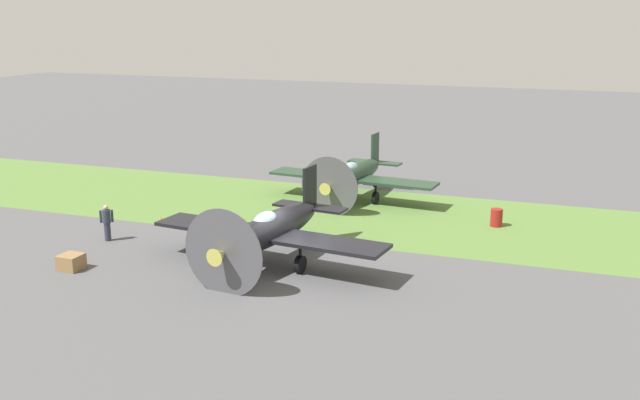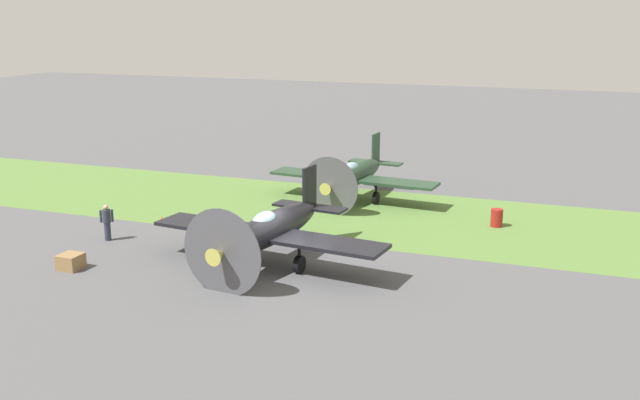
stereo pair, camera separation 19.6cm
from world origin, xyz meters
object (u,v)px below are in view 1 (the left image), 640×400
ground_crew_chief (107,222)px  runway_marker_cone (161,221)px  airplane_lead (271,229)px  airplane_wingman (354,175)px  fuel_drum (496,218)px  supply_crate (71,262)px

ground_crew_chief → runway_marker_cone: bearing=39.2°
airplane_lead → airplane_wingman: bearing=-83.1°
runway_marker_cone → fuel_drum: bearing=-160.7°
airplane_lead → fuel_drum: bearing=-125.7°
airplane_wingman → runway_marker_cone: (7.61, 8.22, -1.25)m
ground_crew_chief → supply_crate: ground_crew_chief is taller
airplane_lead → fuel_drum: size_ratio=11.83×
airplane_wingman → supply_crate: airplane_wingman is taller
airplane_lead → runway_marker_cone: airplane_lead is taller
fuel_drum → supply_crate: size_ratio=1.00×
fuel_drum → runway_marker_cone: 16.93m
ground_crew_chief → fuel_drum: bearing=-7.2°
supply_crate → fuel_drum: bearing=-141.6°
supply_crate → airplane_lead: bearing=-155.6°
airplane_lead → ground_crew_chief: bearing=3.7°
airplane_lead → supply_crate: size_ratio=11.83×
fuel_drum → supply_crate: 20.32m
runway_marker_cone → airplane_lead: bearing=155.1°
fuel_drum → airplane_wingman: bearing=-17.5°
airplane_lead → airplane_wingman: size_ratio=1.08×
ground_crew_chief → supply_crate: size_ratio=1.92×
airplane_wingman → ground_crew_chief: 14.23m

